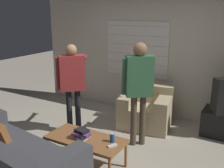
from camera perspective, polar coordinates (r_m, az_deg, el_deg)
The scene contains 10 objects.
ground_plane at distance 4.24m, azimuth -3.55°, elevation -14.68°, with size 16.00×16.00×0.00m, color #B2A893.
wall_back at distance 5.54m, azimuth 7.79°, elevation 6.57°, with size 5.20×0.08×2.55m.
couch_blue at distance 3.67m, azimuth -22.16°, elevation -15.53°, with size 2.10×1.20×0.82m.
armchair_beige at distance 5.05m, azimuth 7.42°, elevation -5.65°, with size 1.02×0.89×0.76m.
coffee_table at distance 3.79m, azimuth -5.72°, elevation -12.14°, with size 1.12×0.53×0.42m.
person_left_standing at distance 4.56m, azimuth -8.64°, elevation 1.20°, with size 0.50×0.81×1.61m.
person_right_standing at distance 4.11m, azimuth 5.89°, elevation 0.49°, with size 0.51×0.80×1.69m.
book_stack at distance 3.74m, azimuth -6.58°, elevation -10.75°, with size 0.26×0.21×0.14m.
soda_can at distance 3.63m, azimuth 0.05°, elevation -11.61°, with size 0.07×0.07×0.13m.
spare_remote at distance 3.54m, azimuth 0.06°, elevation -13.28°, with size 0.10×0.13×0.02m.
Camera 1 is at (2.04, -3.04, 2.15)m, focal length 42.00 mm.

